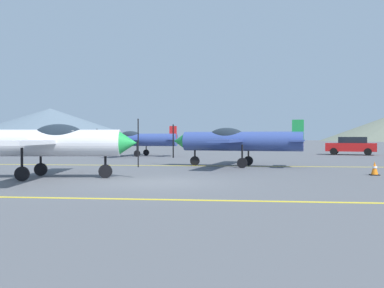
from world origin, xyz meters
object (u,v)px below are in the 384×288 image
airplane_mid (237,141)px  car_sedan (351,146)px  traffic_cone_side (375,168)px  airplane_far (137,139)px  airplane_near (44,142)px

airplane_mid → car_sedan: size_ratio=1.82×
car_sedan → traffic_cone_side: (-4.48, -21.03, -0.56)m
airplane_far → car_sedan: (18.71, 4.48, -0.58)m
airplane_far → airplane_mid: bearing=-54.5°
airplane_near → airplane_far: (-0.98, 19.25, 0.00)m
airplane_mid → airplane_far: (-8.45, 11.85, 0.00)m
airplane_mid → airplane_far: 14.56m
airplane_mid → airplane_far: same height
airplane_near → airplane_mid: same height
airplane_mid → car_sedan: (10.26, 16.33, -0.58)m
car_sedan → airplane_near: bearing=-126.8°
airplane_far → car_sedan: bearing=13.5°
traffic_cone_side → airplane_far: bearing=130.7°
airplane_near → traffic_cone_side: 13.56m
airplane_far → traffic_cone_side: (14.23, -16.55, -1.13)m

